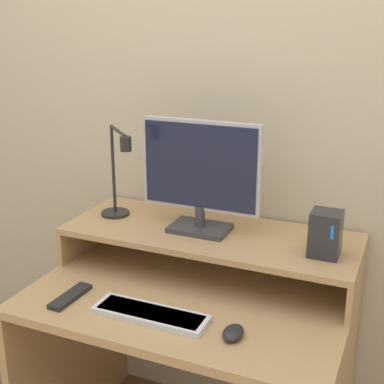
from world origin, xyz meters
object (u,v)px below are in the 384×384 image
router_dock (325,234)px  mouse (233,333)px  remote_control (70,296)px  desk_lamp (118,182)px  keyboard (151,314)px  monitor (200,174)px

router_dock → mouse: 0.44m
mouse → remote_control: mouse is taller
desk_lamp → keyboard: size_ratio=0.97×
desk_lamp → keyboard: bearing=-48.3°
monitor → router_dock: size_ratio=2.91×
monitor → desk_lamp: 0.33m
keyboard → remote_control: keyboard is taller
router_dock → keyboard: size_ratio=0.41×
desk_lamp → mouse: bearing=-31.3°
monitor → mouse: monitor is taller
mouse → desk_lamp: bearing=148.7°
keyboard → mouse: mouse is taller
desk_lamp → remote_control: (0.02, -0.35, -0.29)m
keyboard → remote_control: (-0.29, -0.00, -0.00)m
router_dock → keyboard: bearing=-143.8°
desk_lamp → router_dock: 0.77m
router_dock → keyboard: (-0.46, -0.33, -0.21)m
mouse → monitor: bearing=124.6°
keyboard → mouse: (0.27, -0.00, 0.00)m
remote_control → mouse: bearing=0.0°
keyboard → router_dock: bearing=36.2°
router_dock → remote_control: (-0.75, -0.34, -0.22)m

